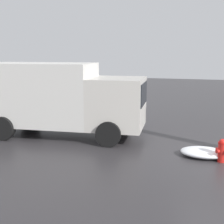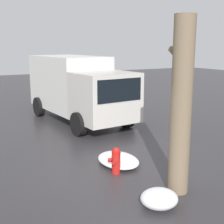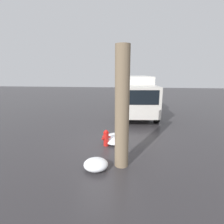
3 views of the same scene
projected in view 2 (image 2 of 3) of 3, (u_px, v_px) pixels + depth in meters
ground_plane at (116, 173)px, 8.28m from camera, size 60.00×60.00×0.00m
fire_hydrant at (116, 160)px, 8.20m from camera, size 0.37×0.37×0.72m
tree_trunk at (181, 107)px, 6.85m from camera, size 0.71×0.47×3.97m
delivery_truck at (77, 86)px, 13.75m from camera, size 6.39×2.94×2.85m
snow_pile_by_hydrant at (118, 160)px, 8.86m from camera, size 1.46×1.06×0.27m
snow_pile_curbside at (159, 199)px, 6.52m from camera, size 0.76×0.81×0.38m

